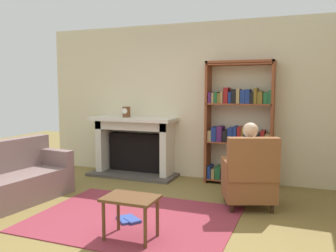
# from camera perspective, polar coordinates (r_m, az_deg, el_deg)

# --- Properties ---
(ground) EXTENTS (14.00, 14.00, 0.00)m
(ground) POSITION_cam_1_polar(r_m,az_deg,el_deg) (4.21, -7.47, -16.03)
(ground) COLOR olive
(back_wall) EXTENTS (5.60, 0.10, 2.70)m
(back_wall) POSITION_cam_1_polar(r_m,az_deg,el_deg) (6.26, 3.61, 4.02)
(back_wall) COLOR beige
(back_wall) RESTS_ON ground
(area_rug) EXTENTS (2.40, 1.80, 0.01)m
(area_rug) POSITION_cam_1_polar(r_m,az_deg,el_deg) (4.45, -5.56, -14.64)
(area_rug) COLOR maroon
(area_rug) RESTS_ON ground
(fireplace) EXTENTS (1.59, 0.64, 1.06)m
(fireplace) POSITION_cam_1_polar(r_m,az_deg,el_deg) (6.46, -5.30, -2.92)
(fireplace) COLOR #4C4742
(fireplace) RESTS_ON ground
(mantel_clock) EXTENTS (0.14, 0.14, 0.19)m
(mantel_clock) POSITION_cam_1_polar(r_m,az_deg,el_deg) (6.36, -6.74, 2.26)
(mantel_clock) COLOR brown
(mantel_clock) RESTS_ON fireplace
(bookshelf) EXTENTS (1.09, 0.32, 2.02)m
(bookshelf) POSITION_cam_1_polar(r_m,az_deg,el_deg) (5.86, 11.41, 0.02)
(bookshelf) COLOR brown
(bookshelf) RESTS_ON ground
(armchair_reading) EXTENTS (0.82, 0.81, 0.97)m
(armchair_reading) POSITION_cam_1_polar(r_m,az_deg,el_deg) (4.78, 13.03, -8.02)
(armchair_reading) COLOR #331E14
(armchair_reading) RESTS_ON ground
(seated_reader) EXTENTS (0.49, 0.59, 1.14)m
(seated_reader) POSITION_cam_1_polar(r_m,az_deg,el_deg) (4.85, 12.78, -5.44)
(seated_reader) COLOR white
(seated_reader) RESTS_ON ground
(sofa_floral) EXTENTS (0.92, 1.78, 0.85)m
(sofa_floral) POSITION_cam_1_polar(r_m,az_deg,el_deg) (5.36, -24.41, -8.03)
(sofa_floral) COLOR #7C6360
(sofa_floral) RESTS_ON ground
(side_table) EXTENTS (0.56, 0.39, 0.46)m
(side_table) POSITION_cam_1_polar(r_m,az_deg,el_deg) (3.78, -6.06, -12.37)
(side_table) COLOR brown
(side_table) RESTS_ON ground
(scattered_books) EXTENTS (0.36, 0.33, 0.03)m
(scattered_books) POSITION_cam_1_polar(r_m,az_deg,el_deg) (4.36, -6.28, -14.81)
(scattered_books) COLOR #334CA5
(scattered_books) RESTS_ON area_rug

